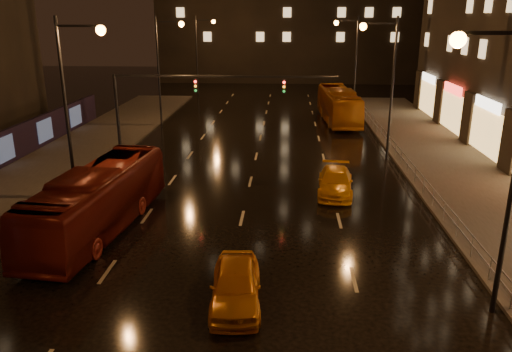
# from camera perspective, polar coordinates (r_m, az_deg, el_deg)

# --- Properties ---
(ground) EXTENTS (140.00, 140.00, 0.00)m
(ground) POSITION_cam_1_polar(r_m,az_deg,el_deg) (35.32, -0.18, 1.41)
(ground) COLOR black
(ground) RESTS_ON ground
(sidewalk_left) EXTENTS (7.00, 70.00, 0.15)m
(sidewalk_left) POSITION_cam_1_polar(r_m,az_deg,el_deg) (34.28, -23.91, -0.55)
(sidewalk_left) COLOR #38332D
(sidewalk_left) RESTS_ON ground
(sidewalk_right) EXTENTS (7.00, 70.00, 0.15)m
(sidewalk_right) POSITION_cam_1_polar(r_m,az_deg,el_deg) (32.49, 23.70, -1.49)
(sidewalk_right) COLOR #38332D
(sidewalk_right) RESTS_ON ground
(traffic_signal) EXTENTS (15.31, 0.32, 6.20)m
(traffic_signal) POSITION_cam_1_polar(r_m,az_deg,el_deg) (34.98, -8.59, 9.00)
(traffic_signal) COLOR black
(traffic_signal) RESTS_ON ground
(streetlight_right) EXTENTS (2.64, 0.50, 10.00)m
(streetlight_right) POSITION_cam_1_polar(r_m,az_deg,el_deg) (17.53, 26.04, 4.35)
(streetlight_right) COLOR black
(streetlight_right) RESTS_ON ground
(railing_right) EXTENTS (0.05, 56.00, 1.00)m
(railing_right) POSITION_cam_1_polar(r_m,az_deg,el_deg) (34.03, 17.00, 1.54)
(railing_right) COLOR #99999E
(railing_right) RESTS_ON sidewalk_right
(bus_red) EXTENTS (3.73, 11.45, 3.13)m
(bus_red) POSITION_cam_1_polar(r_m,az_deg,el_deg) (25.15, -17.54, -2.58)
(bus_red) COLOR #60140D
(bus_red) RESTS_ON ground
(bus_curb) EXTENTS (3.46, 11.90, 3.27)m
(bus_curb) POSITION_cam_1_polar(r_m,az_deg,el_deg) (50.15, 9.41, 8.01)
(bus_curb) COLOR #AE5A11
(bus_curb) RESTS_ON ground
(taxi_near) EXTENTS (2.08, 4.54, 1.51)m
(taxi_near) POSITION_cam_1_polar(r_m,az_deg,el_deg) (18.36, -2.33, -12.35)
(taxi_near) COLOR orange
(taxi_near) RESTS_ON ground
(taxi_far) EXTENTS (2.39, 4.98, 1.40)m
(taxi_far) POSITION_cam_1_polar(r_m,az_deg,el_deg) (29.61, 9.05, -0.67)
(taxi_far) COLOR #F6A317
(taxi_far) RESTS_ON ground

